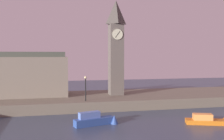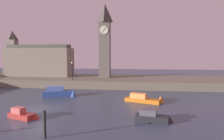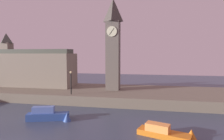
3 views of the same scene
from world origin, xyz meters
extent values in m
cube|color=#6B6051|center=(0.00, 20.00, 0.75)|extent=(70.00, 12.00, 1.50)
cube|color=#5B544C|center=(5.18, 20.27, 7.23)|extent=(2.20, 2.20, 11.46)
cylinder|color=beige|center=(5.18, 19.12, 11.24)|extent=(1.67, 0.12, 1.67)
cube|color=black|center=(5.18, 19.05, 11.24)|extent=(0.84, 0.04, 1.12)
pyramid|color=#403A35|center=(5.18, 20.27, 14.88)|extent=(2.42, 2.42, 3.84)
cube|color=slate|center=(-9.81, 21.41, 4.58)|extent=(14.37, 5.05, 6.17)
cube|color=#42473D|center=(-9.81, 21.41, 8.07)|extent=(13.65, 3.03, 0.80)
cylinder|color=black|center=(-0.38, 15.25, 3.07)|extent=(0.16, 0.16, 3.15)
sphere|color=#F2E099|center=(-0.38, 15.25, 4.83)|extent=(0.36, 0.36, 0.36)
cube|color=orange|center=(12.61, 5.59, 0.26)|extent=(4.97, 2.89, 0.52)
cube|color=#FF9947|center=(12.03, 5.59, 0.87)|extent=(2.34, 1.64, 0.70)
cube|color=#2D4C93|center=(-0.21, 7.91, 0.40)|extent=(4.83, 2.38, 0.80)
cube|color=#5B7AC1|center=(-0.77, 7.91, 1.17)|extent=(2.56, 1.43, 0.74)
cone|color=#2D4C93|center=(2.14, 7.91, 0.44)|extent=(1.25, 1.25, 1.18)
camera|label=1|loc=(-4.41, -21.19, 8.00)|focal=41.83mm
camera|label=2|loc=(11.59, -21.96, 6.79)|focal=32.60mm
camera|label=3|loc=(11.14, -12.38, 7.63)|focal=31.37mm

